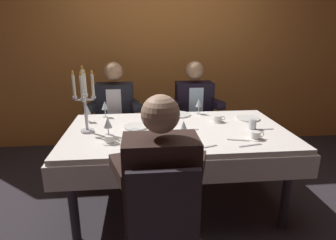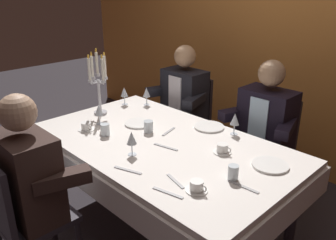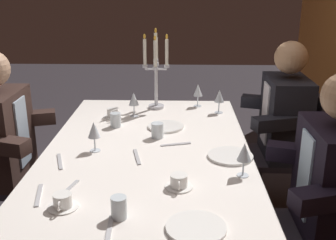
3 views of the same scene
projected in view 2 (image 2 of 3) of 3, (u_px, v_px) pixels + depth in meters
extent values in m
plane|color=#2E282D|center=(162.00, 226.00, 2.76)|extent=(12.00, 12.00, 0.00)
cube|color=orange|center=(287.00, 31.00, 3.33)|extent=(6.00, 0.12, 2.70)
cube|color=silver|center=(161.00, 144.00, 2.49)|extent=(1.90, 1.10, 0.04)
cube|color=silver|center=(161.00, 158.00, 2.53)|extent=(1.94, 1.14, 0.18)
cylinder|color=#2A252C|center=(55.00, 169.00, 2.90)|extent=(0.07, 0.07, 0.70)
cylinder|color=#2A252C|center=(136.00, 138.00, 3.46)|extent=(0.07, 0.07, 0.70)
cylinder|color=#2A252C|center=(293.00, 212.00, 2.36)|extent=(0.07, 0.07, 0.70)
cylinder|color=silver|center=(101.00, 113.00, 2.99)|extent=(0.11, 0.11, 0.02)
cylinder|color=silver|center=(99.00, 96.00, 2.94)|extent=(0.02, 0.02, 0.28)
cylinder|color=silver|center=(98.00, 75.00, 2.87)|extent=(0.04, 0.04, 0.02)
cylinder|color=white|center=(97.00, 63.00, 2.83)|extent=(0.02, 0.02, 0.17)
ellipsoid|color=yellow|center=(96.00, 50.00, 2.79)|extent=(0.02, 0.02, 0.03)
cylinder|color=silver|center=(101.00, 83.00, 2.87)|extent=(0.07, 0.01, 0.01)
cylinder|color=silver|center=(103.00, 81.00, 2.83)|extent=(0.04, 0.04, 0.02)
cylinder|color=white|center=(102.00, 70.00, 2.80)|extent=(0.02, 0.02, 0.17)
ellipsoid|color=yellow|center=(102.00, 57.00, 2.76)|extent=(0.02, 0.02, 0.03)
cylinder|color=silver|center=(102.00, 81.00, 2.92)|extent=(0.01, 0.07, 0.01)
cylinder|color=silver|center=(106.00, 78.00, 2.93)|extent=(0.04, 0.04, 0.02)
cylinder|color=white|center=(105.00, 67.00, 2.90)|extent=(0.02, 0.02, 0.17)
ellipsoid|color=yellow|center=(104.00, 54.00, 2.86)|extent=(0.02, 0.02, 0.03)
cylinder|color=silver|center=(96.00, 81.00, 2.92)|extent=(0.07, 0.01, 0.01)
cylinder|color=silver|center=(93.00, 78.00, 2.93)|extent=(0.04, 0.04, 0.02)
cylinder|color=white|center=(92.00, 67.00, 2.90)|extent=(0.02, 0.02, 0.17)
ellipsoid|color=yellow|center=(91.00, 54.00, 2.86)|extent=(0.02, 0.02, 0.03)
cylinder|color=silver|center=(94.00, 83.00, 2.87)|extent=(0.01, 0.07, 0.01)
cylinder|color=silver|center=(90.00, 81.00, 2.83)|extent=(0.04, 0.04, 0.02)
cylinder|color=white|center=(89.00, 70.00, 2.80)|extent=(0.02, 0.02, 0.17)
ellipsoid|color=yellow|center=(88.00, 57.00, 2.76)|extent=(0.02, 0.02, 0.03)
cylinder|color=white|center=(270.00, 165.00, 2.15)|extent=(0.23, 0.23, 0.01)
cylinder|color=white|center=(139.00, 123.00, 2.77)|extent=(0.22, 0.22, 0.01)
cylinder|color=white|center=(209.00, 127.00, 2.71)|extent=(0.23, 0.23, 0.01)
cylinder|color=silver|center=(132.00, 154.00, 2.29)|extent=(0.06, 0.06, 0.00)
cylinder|color=silver|center=(132.00, 149.00, 2.28)|extent=(0.01, 0.01, 0.07)
cone|color=silver|center=(132.00, 138.00, 2.25)|extent=(0.07, 0.07, 0.08)
cylinder|color=#E0D172|center=(132.00, 141.00, 2.26)|extent=(0.04, 0.04, 0.03)
cylinder|color=silver|center=(234.00, 134.00, 2.60)|extent=(0.06, 0.06, 0.00)
cylinder|color=silver|center=(234.00, 129.00, 2.58)|extent=(0.01, 0.01, 0.07)
cone|color=silver|center=(235.00, 119.00, 2.55)|extent=(0.07, 0.07, 0.08)
cylinder|color=maroon|center=(235.00, 122.00, 2.56)|extent=(0.04, 0.04, 0.03)
cylinder|color=silver|center=(147.00, 105.00, 3.21)|extent=(0.06, 0.06, 0.00)
cylinder|color=silver|center=(147.00, 100.00, 3.19)|extent=(0.01, 0.01, 0.07)
cone|color=silver|center=(146.00, 92.00, 3.16)|extent=(0.07, 0.07, 0.08)
cylinder|color=maroon|center=(147.00, 95.00, 3.17)|extent=(0.04, 0.04, 0.03)
cylinder|color=silver|center=(125.00, 104.00, 3.22)|extent=(0.06, 0.06, 0.00)
cylinder|color=silver|center=(125.00, 100.00, 3.20)|extent=(0.01, 0.01, 0.07)
cone|color=silver|center=(124.00, 92.00, 3.17)|extent=(0.07, 0.07, 0.08)
cylinder|color=silver|center=(100.00, 124.00, 2.78)|extent=(0.06, 0.06, 0.00)
cylinder|color=silver|center=(100.00, 119.00, 2.76)|extent=(0.01, 0.01, 0.07)
cone|color=silver|center=(99.00, 110.00, 2.73)|extent=(0.07, 0.07, 0.08)
cylinder|color=silver|center=(148.00, 126.00, 2.62)|extent=(0.07, 0.07, 0.09)
cylinder|color=silver|center=(105.00, 130.00, 2.56)|extent=(0.07, 0.07, 0.09)
cylinder|color=silver|center=(233.00, 173.00, 1.99)|extent=(0.06, 0.06, 0.09)
cylinder|color=white|center=(87.00, 129.00, 2.67)|extent=(0.12, 0.12, 0.01)
cylinder|color=white|center=(86.00, 126.00, 2.66)|extent=(0.08, 0.08, 0.05)
torus|color=white|center=(90.00, 127.00, 2.63)|extent=(0.04, 0.01, 0.04)
cylinder|color=white|center=(197.00, 190.00, 1.90)|extent=(0.12, 0.12, 0.01)
cylinder|color=white|center=(197.00, 185.00, 1.89)|extent=(0.08, 0.08, 0.05)
torus|color=white|center=(204.00, 189.00, 1.86)|extent=(0.04, 0.01, 0.04)
cylinder|color=white|center=(222.00, 152.00, 2.32)|extent=(0.12, 0.12, 0.01)
cylinder|color=white|center=(222.00, 148.00, 2.31)|extent=(0.08, 0.08, 0.05)
torus|color=white|center=(229.00, 150.00, 2.28)|extent=(0.04, 0.01, 0.04)
cube|color=#B7B7BC|center=(128.00, 170.00, 2.10)|extent=(0.19, 0.08, 0.01)
cube|color=#B7B7BC|center=(168.00, 193.00, 1.88)|extent=(0.19, 0.06, 0.01)
cube|color=#B7B7BC|center=(169.00, 131.00, 2.64)|extent=(0.06, 0.17, 0.01)
cube|color=#B7B7BC|center=(175.00, 181.00, 1.99)|extent=(0.17, 0.06, 0.01)
cube|color=#B7B7BC|center=(243.00, 187.00, 1.93)|extent=(0.19, 0.03, 0.01)
cube|color=#B7B7BC|center=(166.00, 147.00, 2.39)|extent=(0.19, 0.06, 0.01)
cylinder|color=#2A252C|center=(159.00, 144.00, 3.65)|extent=(0.04, 0.04, 0.42)
cylinder|color=#2A252C|center=(184.00, 156.00, 3.41)|extent=(0.04, 0.04, 0.42)
cylinder|color=#2A252C|center=(183.00, 134.00, 3.89)|extent=(0.04, 0.04, 0.42)
cylinder|color=#2A252C|center=(208.00, 144.00, 3.65)|extent=(0.04, 0.04, 0.42)
cube|color=#2A252C|center=(184.00, 124.00, 3.56)|extent=(0.42, 0.42, 0.04)
cube|color=#2A252C|center=(197.00, 98.00, 3.60)|extent=(0.38, 0.04, 0.44)
cube|color=black|center=(184.00, 97.00, 3.46)|extent=(0.42, 0.26, 0.54)
cube|color=white|center=(175.00, 97.00, 3.36)|extent=(0.16, 0.01, 0.40)
sphere|color=tan|center=(185.00, 56.00, 3.30)|extent=(0.21, 0.21, 0.21)
cube|color=black|center=(162.00, 90.00, 3.52)|extent=(0.19, 0.34, 0.08)
cube|color=black|center=(194.00, 100.00, 3.23)|extent=(0.19, 0.34, 0.08)
cylinder|color=#2A252C|center=(53.00, 222.00, 2.48)|extent=(0.04, 0.04, 0.42)
cube|color=#2A252C|center=(35.00, 218.00, 2.16)|extent=(0.42, 0.42, 0.04)
cube|color=#32211C|center=(28.00, 177.00, 2.05)|extent=(0.42, 0.26, 0.54)
cube|color=#8D9DAE|center=(49.00, 165.00, 2.13)|extent=(0.16, 0.01, 0.40)
sphere|color=tan|center=(17.00, 113.00, 1.90)|extent=(0.21, 0.21, 0.21)
cube|color=#32211C|center=(62.00, 179.00, 1.95)|extent=(0.19, 0.34, 0.08)
cube|color=#32211C|center=(28.00, 153.00, 2.25)|extent=(0.19, 0.34, 0.08)
cylinder|color=#2A252C|center=(231.00, 177.00, 3.05)|extent=(0.04, 0.04, 0.42)
cylinder|color=#2A252C|center=(267.00, 194.00, 2.81)|extent=(0.04, 0.04, 0.42)
cylinder|color=#2A252C|center=(254.00, 163.00, 3.28)|extent=(0.04, 0.04, 0.42)
cylinder|color=#2A252C|center=(289.00, 177.00, 3.04)|extent=(0.04, 0.04, 0.42)
cube|color=#2A252C|center=(263.00, 154.00, 2.96)|extent=(0.42, 0.42, 0.04)
cube|color=#2A252C|center=(277.00, 121.00, 2.99)|extent=(0.38, 0.04, 0.44)
cube|color=black|center=(266.00, 122.00, 2.85)|extent=(0.42, 0.26, 0.54)
cube|color=silver|center=(258.00, 123.00, 2.75)|extent=(0.16, 0.01, 0.40)
sphere|color=tan|center=(272.00, 73.00, 2.70)|extent=(0.21, 0.21, 0.21)
cube|color=black|center=(237.00, 113.00, 2.92)|extent=(0.19, 0.34, 0.08)
cube|color=black|center=(286.00, 128.00, 2.62)|extent=(0.19, 0.34, 0.08)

